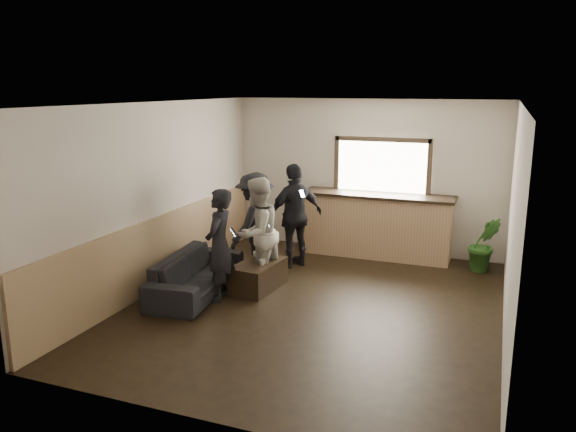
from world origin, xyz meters
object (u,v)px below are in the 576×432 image
at_px(coffee_table, 259,276).
at_px(person_b, 257,233).
at_px(cup_a, 257,254).
at_px(person_c, 255,224).
at_px(potted_plant, 484,244).
at_px(bar_counter, 377,221).
at_px(cup_b, 262,262).
at_px(person_d, 295,216).
at_px(sofa, 196,274).
at_px(person_a, 219,245).

xyz_separation_m(coffee_table, person_b, (-0.06, 0.10, 0.64)).
bearing_deg(cup_a, person_c, 117.01).
bearing_deg(potted_plant, bar_counter, 172.67).
relative_size(cup_b, person_d, 0.05).
relative_size(coffee_table, person_d, 0.53).
height_order(sofa, person_c, person_c).
height_order(sofa, cup_a, sofa).
xyz_separation_m(cup_a, person_c, (-0.22, 0.42, 0.37)).
relative_size(coffee_table, person_c, 0.56).
height_order(bar_counter, sofa, bar_counter).
bearing_deg(coffee_table, cup_b, -43.09).
height_order(bar_counter, cup_b, bar_counter).
distance_m(person_a, person_d, 1.90).
xyz_separation_m(coffee_table, cup_a, (-0.13, 0.24, 0.26)).
relative_size(person_a, person_c, 0.97).
distance_m(potted_plant, person_d, 3.17).
height_order(sofa, cup_b, sofa).
xyz_separation_m(cup_b, potted_plant, (3.04, 2.21, 0.01)).
relative_size(sofa, person_a, 1.24).
xyz_separation_m(potted_plant, person_c, (-3.50, -1.44, 0.37)).
bearing_deg(person_b, coffee_table, 42.62).
relative_size(sofa, person_d, 1.14).
distance_m(bar_counter, person_d, 1.61).
bearing_deg(cup_a, sofa, -132.83).
height_order(person_a, person_d, person_d).
bearing_deg(coffee_table, person_b, 120.41).
bearing_deg(person_a, person_b, 150.04).
distance_m(bar_counter, coffee_table, 2.72).
xyz_separation_m(sofa, person_b, (0.74, 0.58, 0.56)).
height_order(person_a, person_c, person_c).
bearing_deg(bar_counter, sofa, -126.64).
height_order(cup_a, person_b, person_b).
relative_size(coffee_table, cup_a, 8.00).
bearing_deg(cup_b, person_d, 89.31).
height_order(bar_counter, coffee_table, bar_counter).
bearing_deg(sofa, person_c, -27.79).
xyz_separation_m(cup_b, person_d, (0.02, 1.37, 0.42)).
xyz_separation_m(coffee_table, person_d, (0.12, 1.27, 0.67)).
bearing_deg(person_a, cup_b, 129.36).
relative_size(bar_counter, person_b, 1.59).
relative_size(bar_counter, potted_plant, 2.88).
distance_m(cup_b, person_a, 0.75).
xyz_separation_m(bar_counter, person_d, (-1.18, -1.08, 0.24)).
height_order(person_b, person_d, person_d).
bearing_deg(cup_a, person_d, 76.05).
xyz_separation_m(coffee_table, person_a, (-0.35, -0.57, 0.60)).
relative_size(sofa, person_b, 1.19).
relative_size(coffee_table, person_b, 0.56).
distance_m(person_a, person_b, 0.74).
xyz_separation_m(cup_a, cup_b, (0.24, -0.34, -0.00)).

